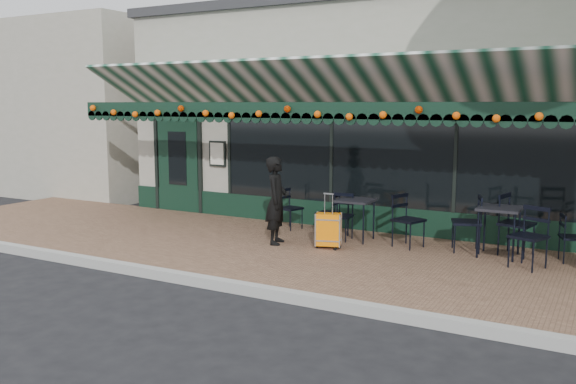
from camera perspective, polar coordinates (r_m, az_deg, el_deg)
The scene contains 17 objects.
ground at distance 8.31m, azimuth -1.23°, elevation -9.79°, with size 80.00×80.00×0.00m, color black.
sidewalk at distance 10.00m, azimuth 4.53°, elevation -6.23°, with size 18.00×4.00×0.15m, color brown.
curb at distance 8.22m, azimuth -1.51°, elevation -9.45°, with size 18.00×0.16×0.15m, color #9E9E99.
restaurant_building at distance 15.20m, azimuth 13.75°, elevation 6.92°, with size 12.00×9.60×4.50m.
neighbor_building_left at distance 22.53m, azimuth -20.26°, elevation 7.35°, with size 12.00×8.00×4.80m, color #A59E91.
woman at distance 10.55m, azimuth -1.07°, elevation -0.80°, with size 0.55×0.36×1.52m, color black.
suitcase at distance 10.29m, azimuth 3.80°, elevation -3.58°, with size 0.46×0.34×0.93m.
cafe_table_a at distance 10.24m, azimuth 19.19°, elevation -1.79°, with size 0.65×0.65×0.80m.
cafe_table_b at distance 10.89m, azimuth 6.36°, elevation -1.08°, with size 0.60×0.60×0.74m.
chair_a_left at distance 10.48m, azimuth 16.35°, elevation -2.79°, with size 0.47×0.47×0.95m, color black, non-canonical shape.
chair_a_right at distance 10.45m, azimuth 20.62°, elevation -2.86°, with size 0.50×0.50×1.01m, color black, non-canonical shape.
chair_a_front at distance 9.70m, azimuth 21.57°, elevation -3.96°, with size 0.47×0.47×0.93m, color black, non-canonical shape.
chair_a_extra at distance 10.34m, azimuth 25.12°, elevation -3.92°, with size 0.38×0.38×0.76m, color black, non-canonical shape.
chair_b_left at distance 11.40m, azimuth 3.74°, elevation -2.03°, with size 0.39×0.39×0.78m, color black, non-canonical shape.
chair_b_right at distance 10.54m, azimuth 11.21°, elevation -2.65°, with size 0.46×0.46×0.91m, color black, non-canonical shape.
chair_b_front at distance 10.94m, azimuth 4.89°, elevation -2.31°, with size 0.42×0.42×0.84m, color black, non-canonical shape.
chair_solo at distance 11.84m, azimuth 0.22°, elevation -1.58°, with size 0.40×0.40×0.79m, color black, non-canonical shape.
Camera 1 is at (3.95, -6.84, 2.58)m, focal length 38.00 mm.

